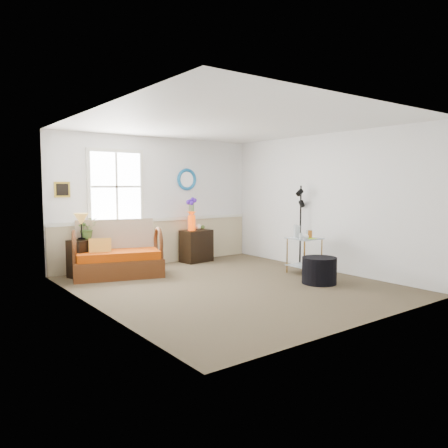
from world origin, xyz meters
TOP-DOWN VIEW (x-y plane):
  - floor at (0.00, 0.00)m, footprint 4.50×5.00m
  - ceiling at (0.00, 0.00)m, footprint 4.50×5.00m
  - walls at (0.00, 0.00)m, footprint 4.51×5.01m
  - wainscot at (0.00, 2.48)m, footprint 4.46×0.02m
  - chair_rail at (0.00, 2.47)m, footprint 4.46×0.04m
  - window at (-0.90, 2.47)m, footprint 1.14×0.06m
  - picture at (-1.92, 2.48)m, footprint 0.28×0.03m
  - mirror at (0.70, 2.48)m, footprint 0.47×0.07m
  - loveseat at (-1.18, 1.80)m, footprint 1.72×1.28m
  - throw_pillow at (-1.50, 1.82)m, footprint 0.39×0.23m
  - lamp_stand at (-1.74, 2.09)m, footprint 0.48×0.48m
  - table_lamp at (-1.72, 2.11)m, footprint 0.31×0.31m
  - potted_plant at (-1.60, 2.17)m, footprint 0.42×0.45m
  - cabinet at (0.77, 2.22)m, footprint 0.68×0.48m
  - flower_vase at (0.65, 2.22)m, footprint 0.24×0.24m
  - side_table at (1.67, -0.03)m, footprint 0.54×0.54m
  - tabletop_items at (1.64, -0.05)m, footprint 0.45×0.45m
  - floor_lamp at (2.08, 0.47)m, footprint 0.24×0.24m
  - ottoman at (1.26, -0.75)m, footprint 0.73×0.73m

SIDE VIEW (x-z plane):
  - floor at x=0.00m, z-range -0.01..0.01m
  - ottoman at x=1.26m, z-range 0.00..0.44m
  - side_table at x=1.67m, z-range 0.00..0.67m
  - lamp_stand at x=-1.74m, z-range 0.00..0.67m
  - cabinet at x=0.77m, z-range 0.00..0.68m
  - wainscot at x=0.00m, z-range 0.00..0.90m
  - loveseat at x=-1.18m, z-range 0.00..1.00m
  - throw_pillow at x=-1.50m, z-range 0.33..0.71m
  - tabletop_items at x=1.64m, z-range 0.67..0.90m
  - floor_lamp at x=2.08m, z-range 0.00..1.62m
  - potted_plant at x=-1.60m, z-range 0.67..0.97m
  - table_lamp at x=-1.72m, z-range 0.67..1.14m
  - chair_rail at x=0.00m, z-range 0.89..0.95m
  - flower_vase at x=0.65m, z-range 0.68..1.35m
  - walls at x=0.00m, z-range 0.00..2.60m
  - picture at x=-1.92m, z-range 1.41..1.69m
  - window at x=-0.90m, z-range 0.88..2.32m
  - mirror at x=0.70m, z-range 1.51..1.99m
  - ceiling at x=0.00m, z-range 2.60..2.60m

